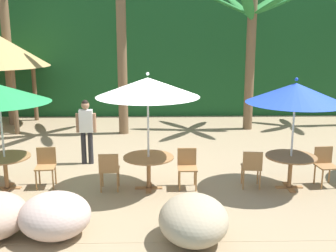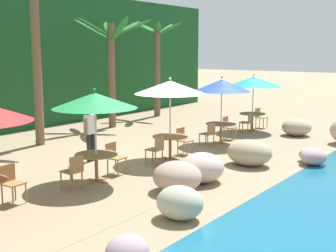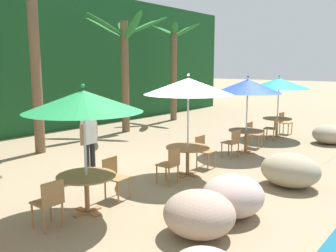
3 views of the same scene
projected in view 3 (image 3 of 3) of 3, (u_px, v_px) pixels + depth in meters
name	position (u px, v px, depth m)	size (l,w,h in m)	color
ground_plane	(181.00, 173.00, 9.42)	(120.00, 120.00, 0.00)	#937F60
terrace_deck	(181.00, 173.00, 9.42)	(18.00, 5.20, 0.01)	#937F60
foliage_backdrop	(1.00, 59.00, 14.52)	(28.00, 2.40, 6.00)	#194C23
rock_seawall	(334.00, 162.00, 8.96)	(13.52, 3.46, 1.01)	tan
umbrella_green	(83.00, 101.00, 6.56)	(2.16, 2.16, 2.43)	silver
dining_table_green	(86.00, 181.00, 6.81)	(1.10, 1.10, 0.74)	olive
chair_green_seaward	(114.00, 175.00, 7.57)	(0.46, 0.46, 0.87)	#9E7042
chair_green_inland	(50.00, 201.00, 6.12)	(0.42, 0.43, 0.87)	#9E7042
umbrella_white	(188.00, 86.00, 8.90)	(2.20, 2.20, 2.57)	silver
dining_table_white	(188.00, 152.00, 9.17)	(1.10, 1.10, 0.74)	olive
chair_white_seaward	(203.00, 149.00, 9.89)	(0.42, 0.43, 0.87)	#9E7042
chair_white_inland	(171.00, 163.00, 8.46)	(0.44, 0.44, 0.87)	#9E7042
umbrella_blue	(248.00, 86.00, 11.29)	(2.09, 2.09, 2.45)	silver
dining_table_blue	(246.00, 134.00, 11.54)	(1.10, 1.10, 0.74)	olive
chair_blue_seaward	(253.00, 133.00, 12.31)	(0.46, 0.47, 0.87)	#9E7042
chair_blue_inland	(233.00, 141.00, 10.90)	(0.46, 0.47, 0.87)	#9E7042
umbrella_teal	(279.00, 83.00, 13.88)	(2.31, 2.31, 2.40)	silver
dining_table_teal	(277.00, 121.00, 14.12)	(1.10, 1.10, 0.74)	olive
chair_teal_seaward	(284.00, 121.00, 14.83)	(0.44, 0.44, 0.87)	#9E7042
chair_teal_inland	(273.00, 127.00, 13.38)	(0.47, 0.47, 0.87)	#9E7042
palm_tree_second	(33.00, 12.00, 11.00)	(3.71, 3.81, 6.22)	brown
palm_tree_third	(125.00, 52.00, 14.90)	(3.56, 3.35, 4.78)	brown
palm_tree_fourth	(174.00, 57.00, 18.19)	(2.61, 2.78, 4.79)	brown
waiter_in_white	(89.00, 138.00, 8.96)	(0.52, 0.22, 1.70)	#232328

